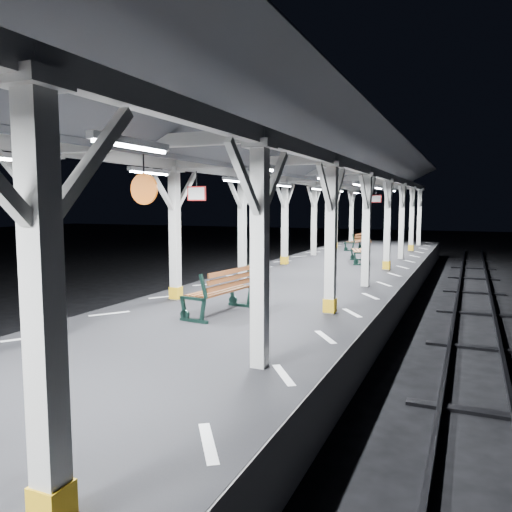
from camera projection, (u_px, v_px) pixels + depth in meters
The scene contains 10 objects.
ground at pixel (207, 373), 10.13m from camera, with size 120.00×120.00×0.00m, color black.
platform at pixel (207, 349), 10.08m from camera, with size 6.00×50.00×1.00m, color black.
hazard_stripes_left at pixel (109, 314), 10.99m from camera, with size 1.00×48.00×0.01m, color silver.
hazard_stripes_right at pixel (325, 337), 9.06m from camera, with size 1.00×48.00×0.01m, color silver.
track_left at pixel (26, 342), 12.09m from camera, with size 2.20×60.00×0.16m.
track_right at pixel (476, 409), 8.15m from camera, with size 2.20×60.00×0.16m.
canopy at pixel (205, 145), 9.64m from camera, with size 5.40×49.00×4.65m.
bench_mid at pixel (223, 290), 10.88m from camera, with size 0.93×1.97×1.03m.
bench_far at pixel (363, 250), 20.57m from camera, with size 1.18×1.98×1.01m.
bench_extra at pixel (358, 241), 26.23m from camera, with size 1.01×1.76×0.90m.
Camera 1 is at (4.80, -8.63, 3.41)m, focal length 35.00 mm.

